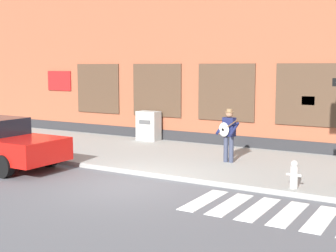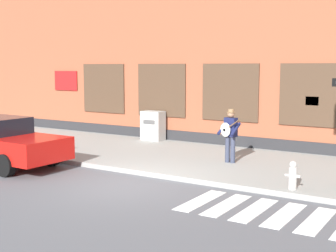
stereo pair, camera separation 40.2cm
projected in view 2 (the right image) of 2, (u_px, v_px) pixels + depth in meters
The scene contains 8 objects.
ground_plane at pixel (127, 185), 12.41m from camera, with size 160.00×160.00×0.00m, color #56565B.
sidewalk at pixel (195, 159), 15.51m from camera, with size 28.00×5.34×0.14m.
building_backdrop at pixel (251, 62), 19.01m from camera, with size 28.00×4.06×6.59m.
crosswalk at pixel (317, 221), 9.52m from camera, with size 5.78×1.90×0.01m.
red_car at pixel (0, 142), 14.73m from camera, with size 4.62×2.03×1.53m.
busker at pixel (230, 132), 14.47m from camera, with size 0.72×0.58×1.67m.
utility_box at pixel (153, 126), 18.98m from camera, with size 0.89×0.58×1.18m.
fire_hydrant at pixel (293, 175), 11.39m from camera, with size 0.38×0.20×0.70m.
Camera 2 is at (7.39, -9.65, 3.12)m, focal length 50.00 mm.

